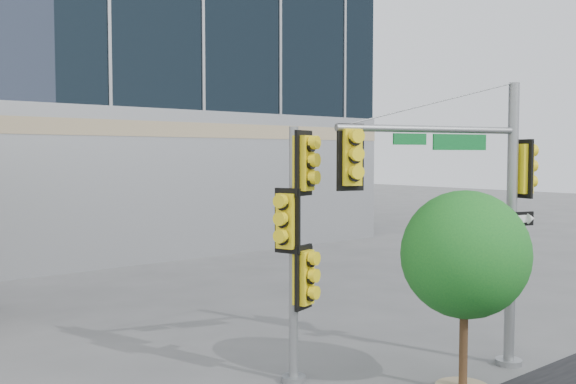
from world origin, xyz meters
TOP-DOWN VIEW (x-y plane):
  - ground at (0.00, 0.00)m, footprint 120.00×120.00m
  - main_signal_pole at (2.48, -1.23)m, footprint 4.25×1.55m
  - secondary_signal_pole at (-0.52, 0.38)m, footprint 0.88×0.63m
  - street_tree at (1.54, -1.78)m, footprint 2.31×2.25m

SIDE VIEW (x-z plane):
  - ground at x=0.00m, z-range 0.00..0.00m
  - street_tree at x=1.54m, z-range 0.57..4.16m
  - secondary_signal_pole at x=-0.52m, z-range 0.41..5.13m
  - main_signal_pole at x=2.48m, z-range 0.67..6.29m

